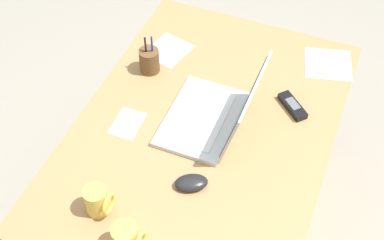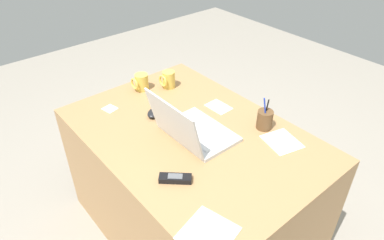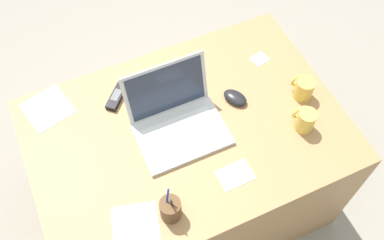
% 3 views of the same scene
% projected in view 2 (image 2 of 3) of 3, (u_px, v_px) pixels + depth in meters
% --- Properties ---
extents(ground_plane, '(6.00, 6.00, 0.00)m').
position_uv_depth(ground_plane, '(192.00, 226.00, 2.10)').
color(ground_plane, gray).
extents(desk, '(1.25, 0.87, 0.70)m').
position_uv_depth(desk, '(192.00, 185.00, 1.90)').
color(desk, '#A87C4F').
rests_on(desk, ground).
extents(laptop, '(0.35, 0.30, 0.25)m').
position_uv_depth(laptop, '(191.00, 129.00, 1.63)').
color(laptop, silver).
rests_on(laptop, desk).
extents(computer_mouse, '(0.11, 0.12, 0.03)m').
position_uv_depth(computer_mouse, '(155.00, 112.00, 1.81)').
color(computer_mouse, black).
rests_on(computer_mouse, desk).
extents(coffee_mug_white, '(0.08, 0.09, 0.10)m').
position_uv_depth(coffee_mug_white, '(141.00, 82.00, 2.01)').
color(coffee_mug_white, '#E0BC4C').
rests_on(coffee_mug_white, desk).
extents(coffee_mug_tall, '(0.07, 0.08, 0.10)m').
position_uv_depth(coffee_mug_tall, '(168.00, 80.00, 2.03)').
color(coffee_mug_tall, '#E0BC4C').
rests_on(coffee_mug_tall, desk).
extents(cordless_phone, '(0.12, 0.13, 0.03)m').
position_uv_depth(cordless_phone, '(175.00, 178.00, 1.42)').
color(cordless_phone, black).
rests_on(cordless_phone, desk).
extents(pen_holder, '(0.08, 0.08, 0.18)m').
position_uv_depth(pen_holder, '(265.00, 119.00, 1.70)').
color(pen_holder, brown).
rests_on(pen_holder, desk).
extents(paper_note_near_laptop, '(0.21, 0.21, 0.00)m').
position_uv_depth(paper_note_near_laptop, '(208.00, 233.00, 1.22)').
color(paper_note_near_laptop, white).
rests_on(paper_note_near_laptop, desk).
extents(paper_note_left, '(0.19, 0.18, 0.00)m').
position_uv_depth(paper_note_left, '(282.00, 141.00, 1.64)').
color(paper_note_left, white).
rests_on(paper_note_left, desk).
extents(paper_note_right, '(0.08, 0.07, 0.00)m').
position_uv_depth(paper_note_right, '(110.00, 109.00, 1.87)').
color(paper_note_right, white).
rests_on(paper_note_right, desk).
extents(paper_note_front, '(0.13, 0.10, 0.00)m').
position_uv_depth(paper_note_front, '(219.00, 107.00, 1.88)').
color(paper_note_front, white).
rests_on(paper_note_front, desk).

